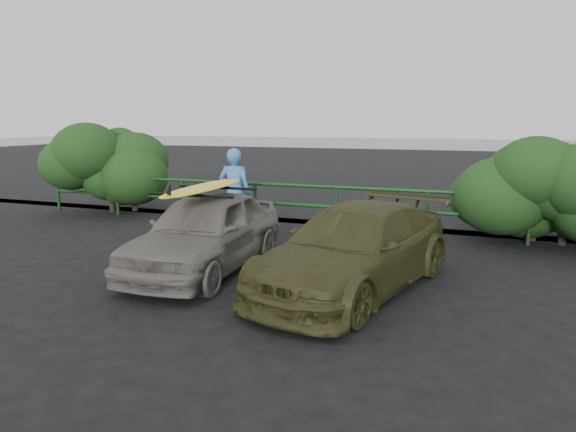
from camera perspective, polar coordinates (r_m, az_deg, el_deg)
name	(u,v)px	position (r m, az deg, el deg)	size (l,w,h in m)	color
ground	(180,294)	(7.67, -11.96, -8.49)	(80.00, 80.00, 0.00)	black
ocean	(443,141)	(66.28, 16.87, 7.93)	(200.00, 200.00, 0.00)	slate
guardrail	(294,206)	(11.95, 0.70, 1.13)	(14.00, 0.08, 1.04)	#134416
shrub_left	(132,170)	(14.50, -16.99, 4.88)	(3.20, 2.40, 2.32)	#1F4419
shrub_right	(529,195)	(11.77, 25.24, 2.15)	(3.20, 2.40, 1.93)	#1F4419
sedan	(206,231)	(8.67, -9.12, -1.71)	(1.54, 3.84, 1.31)	slate
olive_vehicle	(355,248)	(7.65, 7.46, -3.60)	(1.73, 4.24, 1.23)	#3A3A19
man	(235,193)	(11.05, -5.94, 2.59)	(0.70, 0.46, 1.91)	#4588D0
roof_rack	(205,191)	(8.55, -9.25, 2.73)	(1.45, 1.02, 0.05)	black
surfboard	(205,187)	(8.54, -9.26, 3.15)	(0.55, 2.65, 0.08)	yellow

